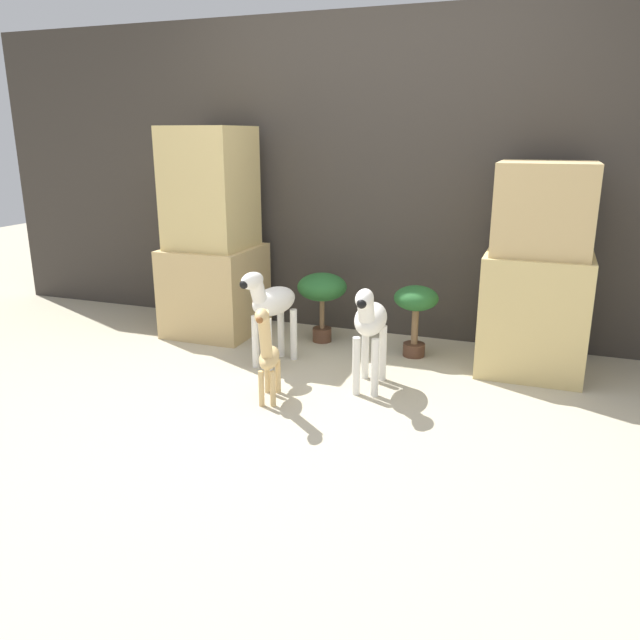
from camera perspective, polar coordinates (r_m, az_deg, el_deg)
name	(u,v)px	position (r m, az deg, el deg)	size (l,w,h in m)	color
ground_plane	(295,416)	(3.28, -2.27, -8.78)	(14.00, 14.00, 0.00)	#B2A88E
wall_back	(380,180)	(4.48, 5.51, 12.62)	(6.40, 0.08, 2.20)	#38332D
rock_pillar_left	(213,241)	(4.55, -9.78, 7.12)	(0.61, 0.62, 1.46)	tan
rock_pillar_right	(538,275)	(3.97, 19.28, 3.88)	(0.61, 0.62, 1.26)	#D1B775
zebra_right	(370,323)	(3.49, 4.56, -0.26)	(0.21, 0.48, 0.63)	white
zebra_left	(271,304)	(3.87, -4.53, 1.44)	(0.26, 0.49, 0.63)	white
giraffe_figurine	(268,352)	(3.34, -4.81, -2.92)	(0.19, 0.40, 0.57)	tan
potted_palm_front	(416,305)	(4.08, 8.75, 1.36)	(0.29, 0.29, 0.47)	#513323
potted_palm_back	(322,291)	(4.32, 0.19, 2.70)	(0.34, 0.34, 0.49)	#513323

